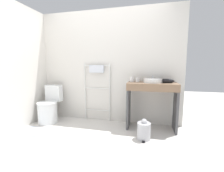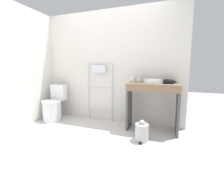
# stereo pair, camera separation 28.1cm
# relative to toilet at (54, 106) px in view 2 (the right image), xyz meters

# --- Properties ---
(ground_plane) EXTENTS (12.00, 12.00, 0.00)m
(ground_plane) POSITION_rel_toilet_xyz_m (1.17, -0.91, -0.31)
(ground_plane) COLOR silver
(wall_back) EXTENTS (3.19, 0.12, 2.39)m
(wall_back) POSITION_rel_toilet_xyz_m (1.17, 0.45, 0.88)
(wall_back) COLOR silver
(wall_back) RESTS_ON ground_plane
(wall_side) EXTENTS (0.12, 1.94, 2.39)m
(wall_side) POSITION_rel_toilet_xyz_m (-0.37, -0.26, 0.88)
(wall_side) COLOR silver
(wall_side) RESTS_ON ground_plane
(toilet) EXTENTS (0.41, 0.53, 0.80)m
(toilet) POSITION_rel_toilet_xyz_m (0.00, 0.00, 0.00)
(toilet) COLOR white
(toilet) RESTS_ON ground_plane
(towel_radiator) EXTENTS (0.60, 0.06, 1.27)m
(towel_radiator) POSITION_rel_toilet_xyz_m (0.98, 0.34, 0.58)
(towel_radiator) COLOR white
(towel_radiator) RESTS_ON ground_plane
(vanity_counter) EXTENTS (0.92, 0.44, 0.90)m
(vanity_counter) POSITION_rel_toilet_xyz_m (2.14, 0.14, 0.29)
(vanity_counter) COLOR #84664C
(vanity_counter) RESTS_ON ground_plane
(sink_basin) EXTENTS (0.35, 0.35, 0.08)m
(sink_basin) POSITION_rel_toilet_xyz_m (2.16, 0.16, 0.63)
(sink_basin) COLOR white
(sink_basin) RESTS_ON vanity_counter
(faucet) EXTENTS (0.02, 0.10, 0.12)m
(faucet) POSITION_rel_toilet_xyz_m (2.16, 0.32, 0.67)
(faucet) COLOR silver
(faucet) RESTS_ON vanity_counter
(cup_near_wall) EXTENTS (0.08, 0.08, 0.10)m
(cup_near_wall) POSITION_rel_toilet_xyz_m (1.76, 0.26, 0.64)
(cup_near_wall) COLOR white
(cup_near_wall) RESTS_ON vanity_counter
(cup_near_edge) EXTENTS (0.08, 0.08, 0.09)m
(cup_near_edge) POSITION_rel_toilet_xyz_m (1.87, 0.22, 0.64)
(cup_near_edge) COLOR white
(cup_near_edge) RESTS_ON vanity_counter
(hair_dryer) EXTENTS (0.21, 0.19, 0.08)m
(hair_dryer) POSITION_rel_toilet_xyz_m (2.42, 0.15, 0.63)
(hair_dryer) COLOR black
(hair_dryer) RESTS_ON vanity_counter
(trash_bin) EXTENTS (0.22, 0.25, 0.35)m
(trash_bin) POSITION_rel_toilet_xyz_m (2.03, -0.32, -0.16)
(trash_bin) COLOR #B7B7BC
(trash_bin) RESTS_ON ground_plane
(bath_mat) EXTENTS (0.56, 0.36, 0.01)m
(bath_mat) POSITION_rel_toilet_xyz_m (0.00, -0.51, -0.30)
(bath_mat) COLOR #B2BCCC
(bath_mat) RESTS_ON ground_plane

